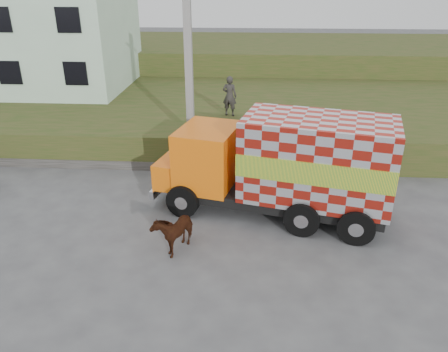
# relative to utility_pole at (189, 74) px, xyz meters

# --- Properties ---
(ground) EXTENTS (120.00, 120.00, 0.00)m
(ground) POSITION_rel_utility_pole_xyz_m (1.00, -4.60, -4.08)
(ground) COLOR #474749
(ground) RESTS_ON ground
(embankment) EXTENTS (40.00, 12.00, 1.50)m
(embankment) POSITION_rel_utility_pole_xyz_m (1.00, 5.40, -3.33)
(embankment) COLOR #2B4316
(embankment) RESTS_ON ground
(embankment_far) EXTENTS (40.00, 12.00, 3.00)m
(embankment_far) POSITION_rel_utility_pole_xyz_m (1.00, 17.40, -2.58)
(embankment_far) COLOR #2B4316
(embankment_far) RESTS_ON ground
(retaining_strip) EXTENTS (16.00, 0.50, 0.40)m
(retaining_strip) POSITION_rel_utility_pole_xyz_m (-1.00, -0.40, -3.88)
(retaining_strip) COLOR #595651
(retaining_strip) RESTS_ON ground
(building) EXTENTS (10.00, 8.00, 6.00)m
(building) POSITION_rel_utility_pole_xyz_m (-10.00, 8.40, 0.42)
(building) COLOR silver
(building) RESTS_ON embankment
(utility_pole) EXTENTS (1.20, 0.30, 8.00)m
(utility_pole) POSITION_rel_utility_pole_xyz_m (0.00, 0.00, 0.00)
(utility_pole) COLOR gray
(utility_pole) RESTS_ON ground
(cargo_truck) EXTENTS (8.40, 4.36, 3.58)m
(cargo_truck) POSITION_rel_utility_pole_xyz_m (3.71, -3.96, -2.23)
(cargo_truck) COLOR black
(cargo_truck) RESTS_ON ground
(cow) EXTENTS (1.26, 1.71, 1.32)m
(cow) POSITION_rel_utility_pole_xyz_m (0.30, -6.37, -3.42)
(cow) COLOR #371D0D
(cow) RESTS_ON ground
(pedestrian) EXTENTS (0.78, 0.60, 1.90)m
(pedestrian) POSITION_rel_utility_pole_xyz_m (1.50, 2.85, -1.63)
(pedestrian) COLOR #282624
(pedestrian) RESTS_ON embankment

